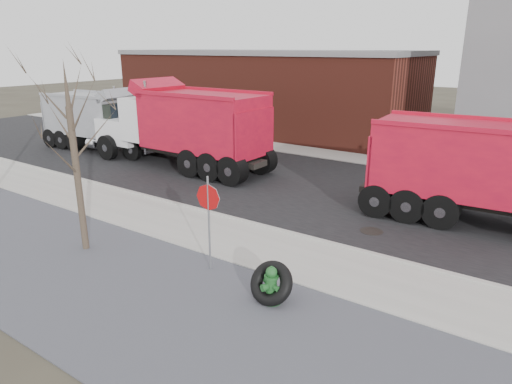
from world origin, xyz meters
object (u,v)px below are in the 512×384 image
Objects in this scene: fire_hydrant at (271,286)px; dump_truck_red_b at (183,124)px; dump_truck_grey at (100,119)px; truck_tire at (271,283)px; stop_sign at (208,207)px; dump_truck_red_a at (499,170)px.

dump_truck_red_b is (-9.97, 7.84, 1.62)m from fire_hydrant.
dump_truck_grey is at bearing -1.13° from dump_truck_red_b.
truck_tire is at bearing -30.77° from dump_truck_grey.
dump_truck_red_b is at bearing 153.88° from stop_sign.
dump_truck_grey is (-16.23, 7.98, 1.28)m from truck_tire.
fire_hydrant is 0.08m from truck_tire.
fire_hydrant is 0.12× the size of dump_truck_grey.
dump_truck_red_a reaches higher than dump_truck_grey.
truck_tire is 0.14× the size of dump_truck_grey.
dump_truck_red_a reaches higher than truck_tire.
stop_sign reaches higher than fire_hydrant.
fire_hydrant is 18.19m from dump_truck_grey.
dump_truck_red_b is 1.27× the size of dump_truck_grey.
fire_hydrant is at bearing -61.06° from truck_tire.
dump_truck_red_b is at bearing -6.34° from dump_truck_grey.
dump_truck_red_a is 0.95× the size of dump_truck_red_b.
stop_sign is at bearing -130.48° from dump_truck_red_a.
fire_hydrant is at bearing 4.92° from stop_sign.
dump_truck_grey reaches higher than truck_tire.
stop_sign is 10.75m from dump_truck_red_b.
dump_truck_red_b reaches higher than dump_truck_red_a.
truck_tire reaches higher than fire_hydrant.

